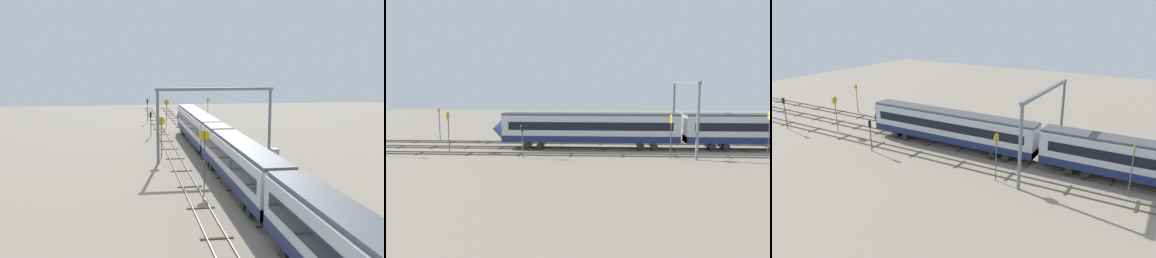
# 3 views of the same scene
# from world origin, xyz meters

# --- Properties ---
(ground_plane) EXTENTS (139.73, 139.73, 0.00)m
(ground_plane) POSITION_xyz_m (0.00, 0.00, 0.00)
(ground_plane) COLOR gray
(track_near_foreground) EXTENTS (123.73, 2.40, 0.16)m
(track_near_foreground) POSITION_xyz_m (-0.00, -4.52, 0.07)
(track_near_foreground) COLOR #59544C
(track_near_foreground) RESTS_ON ground
(track_with_train) EXTENTS (123.73, 2.40, 0.16)m
(track_with_train) POSITION_xyz_m (-0.00, 0.00, 0.07)
(track_with_train) COLOR #59544C
(track_with_train) RESTS_ON ground
(track_middle) EXTENTS (123.73, 2.40, 0.16)m
(track_middle) POSITION_xyz_m (-0.00, 4.52, 0.07)
(track_middle) COLOR #59544C
(track_middle) RESTS_ON ground
(overhead_gantry) EXTENTS (0.40, 14.78, 9.24)m
(overhead_gantry) POSITION_xyz_m (-8.55, -0.25, 6.63)
(overhead_gantry) COLOR slate
(overhead_gantry) RESTS_ON ground
(speed_sign_near_foreground) EXTENTS (0.14, 1.07, 5.31)m
(speed_sign_near_foreground) POSITION_xyz_m (22.82, 2.87, 3.56)
(speed_sign_near_foreground) COLOR #4C4C51
(speed_sign_near_foreground) RESTS_ON ground
(speed_sign_mid_trackside) EXTENTS (0.14, 1.06, 5.50)m
(speed_sign_mid_trackside) POSITION_xyz_m (-18.49, 2.86, 3.67)
(speed_sign_mid_trackside) COLOR #4C4C51
(speed_sign_mid_trackside) RESTS_ON ground
(speed_sign_far_trackside) EXTENTS (0.14, 0.81, 5.12)m
(speed_sign_far_trackside) POSITION_xyz_m (28.00, -6.29, 3.22)
(speed_sign_far_trackside) COLOR #4C4C51
(speed_sign_far_trackside) RESTS_ON ground
(speed_sign_distant_end) EXTENTS (0.14, 1.10, 5.38)m
(speed_sign_distant_end) POSITION_xyz_m (-5.61, 6.20, 3.63)
(speed_sign_distant_end) COLOR #4C4C51
(speed_sign_distant_end) RESTS_ON ground
(signal_light_trackside_approach) EXTENTS (0.31, 0.32, 4.15)m
(signal_light_trackside_approach) POSITION_xyz_m (12.21, 6.55, 2.74)
(signal_light_trackside_approach) COLOR #4C4C51
(signal_light_trackside_approach) RESTS_ON ground
(relay_cabinet) EXTENTS (1.11, 0.88, 1.49)m
(relay_cabinet) POSITION_xyz_m (-9.00, -7.92, 0.75)
(relay_cabinet) COLOR gray
(relay_cabinet) RESTS_ON ground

